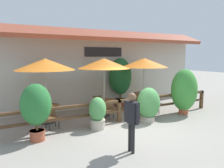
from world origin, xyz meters
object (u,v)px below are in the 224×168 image
chair_far_streetside (153,104)px  potted_plant_small_flowering (148,104)px  chair_far_wallside (135,98)px  pedestrian (132,114)px  potted_plant_corner_fern (120,78)px  chair_middle_wallside (96,103)px  chair_near_streetside (51,116)px  patio_umbrella_middle (104,63)px  patio_umbrella_far (144,63)px  dining_table_near (47,109)px  dining_table_far (144,98)px  dining_table_middle (104,103)px  patio_umbrella_near (45,64)px  potted_plant_broad_leaf (184,90)px  chair_middle_streetside (111,109)px  potted_plant_entrance_palm (36,107)px  chair_near_wallside (42,108)px  potted_plant_tall_tropical (98,113)px

chair_far_streetside → potted_plant_small_flowering: (-1.10, -1.01, 0.30)m
chair_far_wallside → pedestrian: size_ratio=0.48×
potted_plant_small_flowering → potted_plant_corner_fern: size_ratio=0.55×
chair_middle_wallside → chair_far_streetside: size_ratio=1.00×
chair_near_streetside → patio_umbrella_middle: patio_umbrella_middle is taller
chair_near_streetside → patio_umbrella_middle: 3.35m
chair_middle_wallside → patio_umbrella_far: 3.17m
dining_table_near → chair_far_streetside: (4.91, -0.88, -0.13)m
dining_table_far → chair_middle_wallside: bearing=162.5°
dining_table_middle → chair_near_streetside: bearing=-165.8°
patio_umbrella_near → patio_umbrella_far: size_ratio=1.00×
potted_plant_broad_leaf → pedestrian: size_ratio=1.24×
patio_umbrella_middle → pedestrian: size_ratio=1.55×
dining_table_far → chair_far_streetside: (-0.03, -0.81, -0.13)m
chair_middle_streetside → pedestrian: pedestrian is taller
chair_middle_streetside → patio_umbrella_near: bearing=162.9°
patio_umbrella_near → dining_table_middle: bearing=-2.3°
chair_far_wallside → potted_plant_small_flowering: 2.88m
patio_umbrella_middle → dining_table_far: (2.32, 0.04, -1.85)m
potted_plant_entrance_palm → potted_plant_corner_fern: size_ratio=0.71×
dining_table_far → chair_far_wallside: 0.82m
chair_near_wallside → pedestrian: pedestrian is taller
patio_umbrella_near → dining_table_far: size_ratio=2.59×
patio_umbrella_near → potted_plant_tall_tropical: 2.93m
potted_plant_broad_leaf → potted_plant_corner_fern: (-1.79, 2.92, 0.44)m
potted_plant_tall_tropical → chair_middle_streetside: bearing=39.3°
patio_umbrella_middle → potted_plant_tall_tropical: bearing=-124.1°
chair_far_wallside → dining_table_far: bearing=79.2°
dining_table_near → patio_umbrella_middle: (2.61, -0.11, 1.85)m
potted_plant_broad_leaf → pedestrian: potted_plant_broad_leaf is taller
patio_umbrella_near → chair_far_streetside: bearing=-10.2°
chair_far_streetside → chair_far_wallside: (0.05, 1.62, 0.00)m
patio_umbrella_far → potted_plant_small_flowering: patio_umbrella_far is taller
potted_plant_corner_fern → pedestrian: potted_plant_corner_fern is taller
chair_middle_streetside → chair_middle_wallside: (0.03, 1.56, 0.00)m
chair_far_streetside → dining_table_near: bearing=-177.3°
patio_umbrella_middle → chair_far_wallside: 3.19m
potted_plant_tall_tropical → chair_near_wallside: bearing=122.0°
potted_plant_entrance_palm → chair_far_streetside: bearing=9.5°
patio_umbrella_middle → potted_plant_entrance_palm: (-3.34, -1.71, -1.30)m
dining_table_middle → chair_middle_wallside: 0.79m
dining_table_far → potted_plant_small_flowering: size_ratio=0.72×
chair_middle_wallside → chair_far_wallside: size_ratio=1.00×
chair_near_streetside → patio_umbrella_far: 5.37m
chair_near_wallside → chair_middle_streetside: bearing=157.3°
patio_umbrella_near → chair_middle_wallside: patio_umbrella_near is taller
dining_table_near → chair_middle_wallside: size_ratio=1.25×
patio_umbrella_middle → potted_plant_corner_fern: 2.25m
potted_plant_broad_leaf → pedestrian: 5.08m
patio_umbrella_near → chair_near_streetside: bearing=-90.3°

